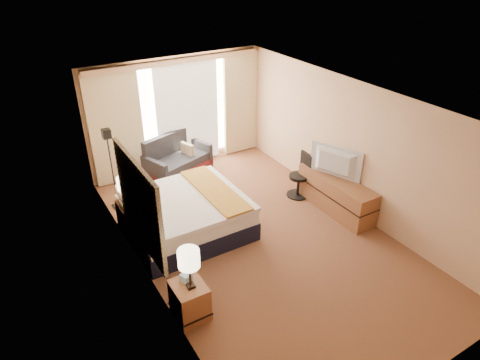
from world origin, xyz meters
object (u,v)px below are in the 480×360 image
floor_lamp (110,154)px  television (333,163)px  media_dresser (336,194)px  loveseat (177,162)px  desk_chair (301,177)px  nightstand_left (190,300)px  bed (185,215)px  lamp_left (189,259)px  nightstand_right (132,216)px  lamp_right (125,184)px

floor_lamp → television: 4.31m
media_dresser → loveseat: (-2.10, 3.04, -0.04)m
loveseat → desk_chair: size_ratio=1.74×
nightstand_left → bed: bearing=66.9°
lamp_left → nightstand_left: bearing=109.8°
nightstand_right → nightstand_left: bearing=-90.0°
lamp_left → television: 3.83m
nightstand_left → bed: (0.81, 1.90, 0.09)m
nightstand_left → floor_lamp: bearing=90.5°
media_dresser → loveseat: size_ratio=1.08×
media_dresser → bed: 3.01m
nightstand_right → media_dresser: media_dresser is taller
desk_chair → bed: bearing=-177.4°
loveseat → television: 3.64m
nightstand_left → nightstand_right: (0.00, 2.50, 0.00)m
nightstand_right → media_dresser: size_ratio=0.31×
media_dresser → floor_lamp: 4.50m
desk_chair → television: bearing=-70.5°
media_dresser → nightstand_right: bearing=158.6°
nightstand_left → floor_lamp: (-0.03, 3.41, 0.93)m
loveseat → lamp_right: 2.42m
loveseat → television: size_ratio=1.55×
media_dresser → lamp_left: lamp_left is taller
floor_lamp → lamp_right: floor_lamp is taller
floor_lamp → desk_chair: size_ratio=1.77×
nightstand_left → media_dresser: (3.70, 1.05, 0.07)m
desk_chair → lamp_right: bearing=173.5°
nightstand_left → bed: bed is taller
floor_lamp → television: bearing=-31.4°
bed → floor_lamp: floor_lamp is taller
media_dresser → lamp_right: (-3.76, 1.42, 0.65)m
floor_lamp → desk_chair: (3.48, -1.55, -0.77)m
nightstand_left → lamp_left: size_ratio=0.86×
media_dresser → loveseat: loveseat is taller
lamp_left → lamp_right: bearing=91.6°
floor_lamp → nightstand_left: bearing=-89.5°
desk_chair → lamp_right: size_ratio=1.65×
loveseat → desk_chair: desk_chair is taller
nightstand_left → television: bearing=17.7°
nightstand_left → loveseat: size_ratio=0.33×
nightstand_right → television: television is taller
nightstand_left → lamp_left: 0.77m
loveseat → lamp_left: bearing=-130.3°
media_dresser → lamp_right: lamp_right is taller
bed → desk_chair: 2.64m
desk_chair → lamp_left: 3.97m
lamp_left → lamp_right: (-0.07, 2.52, -0.04)m
bed → floor_lamp: bearing=119.0°
nightstand_left → loveseat: 4.40m
bed → lamp_left: lamp_left is taller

